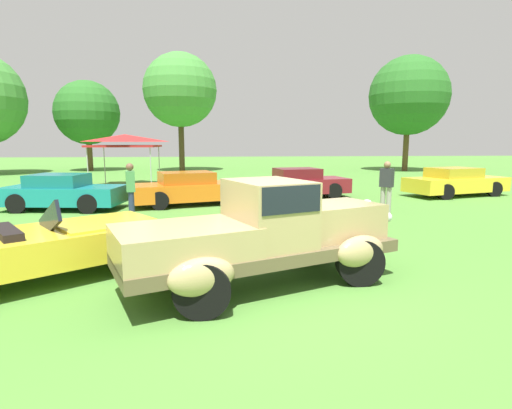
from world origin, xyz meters
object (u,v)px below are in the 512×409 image
(neighbor_convertible, at_px, (43,246))
(show_car_yellow, at_px, (456,182))
(show_car_teal, at_px, (62,192))
(spectator_by_row, at_px, (386,185))
(show_car_burgundy, at_px, (300,183))
(spectator_between_cars, at_px, (131,190))
(canopy_tent_left_field, at_px, (125,140))
(show_car_orange, at_px, (191,189))
(feature_pickup_truck, at_px, (264,232))

(neighbor_convertible, height_order, show_car_yellow, neighbor_convertible)
(show_car_teal, height_order, spectator_by_row, spectator_by_row)
(neighbor_convertible, distance_m, show_car_burgundy, 11.61)
(show_car_teal, distance_m, spectator_between_cars, 3.52)
(spectator_between_cars, distance_m, canopy_tent_left_field, 10.15)
(spectator_between_cars, xyz_separation_m, spectator_by_row, (8.01, 0.43, 0.00))
(show_car_burgundy, bearing_deg, show_car_orange, -159.68)
(neighbor_convertible, bearing_deg, feature_pickup_truck, -10.09)
(spectator_by_row, distance_m, canopy_tent_left_field, 13.95)
(show_car_teal, height_order, show_car_orange, same)
(show_car_orange, bearing_deg, show_car_teal, -171.15)
(show_car_yellow, distance_m, spectator_between_cars, 13.48)
(feature_pickup_truck, height_order, show_car_orange, feature_pickup_truck)
(spectator_by_row, height_order, canopy_tent_left_field, canopy_tent_left_field)
(feature_pickup_truck, distance_m, canopy_tent_left_field, 16.63)
(feature_pickup_truck, relative_size, show_car_yellow, 0.99)
(show_car_orange, relative_size, show_car_yellow, 0.97)
(spectator_by_row, xyz_separation_m, canopy_tent_left_field, (-10.23, 9.36, 1.51))
(show_car_yellow, height_order, spectator_between_cars, spectator_between_cars)
(spectator_between_cars, bearing_deg, show_car_orange, 61.36)
(feature_pickup_truck, distance_m, show_car_yellow, 13.89)
(neighbor_convertible, xyz_separation_m, spectator_by_row, (8.39, 5.62, 0.34))
(neighbor_convertible, height_order, spectator_between_cars, spectator_between_cars)
(spectator_between_cars, bearing_deg, neighbor_convertible, -94.29)
(show_car_burgundy, xyz_separation_m, spectator_by_row, (2.00, -4.07, 0.31))
(show_car_burgundy, bearing_deg, neighbor_convertible, -123.43)
(neighbor_convertible, distance_m, spectator_by_row, 10.11)
(spectator_between_cars, bearing_deg, feature_pickup_truck, -60.83)
(spectator_by_row, bearing_deg, neighbor_convertible, -146.19)
(spectator_by_row, bearing_deg, canopy_tent_left_field, 137.55)
(feature_pickup_truck, height_order, show_car_yellow, feature_pickup_truck)
(neighbor_convertible, bearing_deg, spectator_between_cars, 85.71)
(show_car_orange, bearing_deg, neighbor_convertible, -103.61)
(show_car_burgundy, height_order, show_car_yellow, same)
(canopy_tent_left_field, bearing_deg, show_car_teal, -93.95)
(feature_pickup_truck, xyz_separation_m, show_car_orange, (-1.70, 8.69, -0.27))
(spectator_by_row, bearing_deg, show_car_burgundy, 116.16)
(spectator_between_cars, bearing_deg, show_car_burgundy, 36.84)
(show_car_yellow, bearing_deg, neighbor_convertible, -144.33)
(feature_pickup_truck, bearing_deg, show_car_burgundy, 75.12)
(feature_pickup_truck, distance_m, spectator_between_cars, 6.69)
(show_car_teal, xyz_separation_m, show_car_yellow, (15.54, 2.09, 0.00))
(show_car_yellow, height_order, spectator_by_row, spectator_by_row)
(feature_pickup_truck, distance_m, show_car_burgundy, 10.70)
(feature_pickup_truck, xyz_separation_m, show_car_yellow, (9.53, 10.11, -0.27))
(show_car_orange, relative_size, show_car_burgundy, 1.10)
(show_car_burgundy, relative_size, spectator_by_row, 2.47)
(neighbor_convertible, height_order, canopy_tent_left_field, canopy_tent_left_field)
(canopy_tent_left_field, bearing_deg, show_car_orange, -61.39)
(show_car_orange, bearing_deg, canopy_tent_left_field, 118.61)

